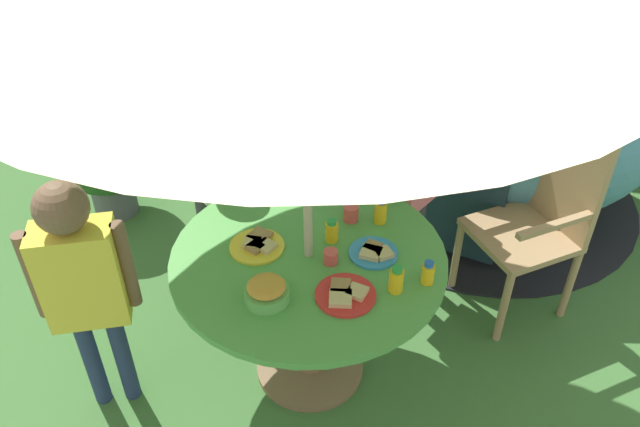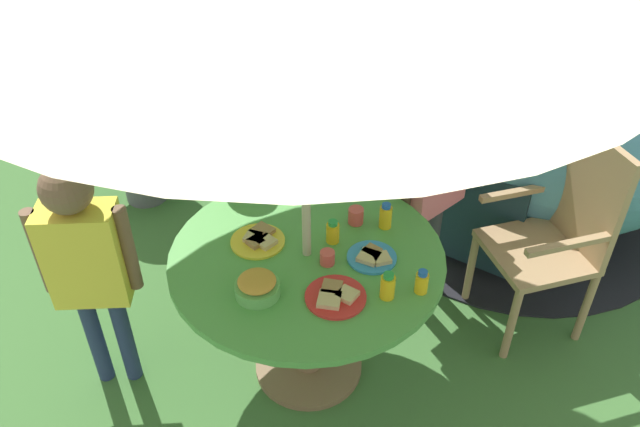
{
  "view_description": "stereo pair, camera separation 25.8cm",
  "coord_description": "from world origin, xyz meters",
  "views": [
    {
      "loc": [
        0.56,
        -1.91,
        2.47
      ],
      "look_at": [
        0.03,
        0.06,
        0.9
      ],
      "focal_mm": 35.76,
      "sensor_mm": 36.0,
      "label": 1
    },
    {
      "loc": [
        0.8,
        -1.83,
        2.47
      ],
      "look_at": [
        0.03,
        0.06,
        0.9
      ],
      "focal_mm": 35.76,
      "sensor_mm": 36.0,
      "label": 2
    }
  ],
  "objects": [
    {
      "name": "child_in_yellow_shirt",
      "position": [
        -0.82,
        -0.38,
        0.76
      ],
      "size": [
        0.38,
        0.29,
        1.2
      ],
      "rotation": [
        0.0,
        0.0,
        0.44
      ],
      "color": "navy",
      "rests_on": "ground_plane"
    },
    {
      "name": "potted_plant",
      "position": [
        -1.53,
        0.9,
        0.45
      ],
      "size": [
        0.59,
        0.59,
        0.77
      ],
      "color": "#595960",
      "rests_on": "ground_plane"
    },
    {
      "name": "ground_plane",
      "position": [
        0.0,
        0.0,
        -0.01
      ],
      "size": [
        10.0,
        10.0,
        0.02
      ],
      "primitive_type": "cube",
      "color": "#3D6B33"
    },
    {
      "name": "juice_bottle_center_front",
      "position": [
        0.5,
        -0.04,
        0.78
      ],
      "size": [
        0.05,
        0.05,
        0.1
      ],
      "color": "yellow",
      "rests_on": "garden_table"
    },
    {
      "name": "plate_mid_left",
      "position": [
        0.26,
        0.07,
        0.74
      ],
      "size": [
        0.21,
        0.21,
        0.03
      ],
      "color": "#338CD8",
      "rests_on": "garden_table"
    },
    {
      "name": "plate_near_left",
      "position": [
        0.2,
        -0.2,
        0.74
      ],
      "size": [
        0.24,
        0.24,
        0.03
      ],
      "color": "red",
      "rests_on": "garden_table"
    },
    {
      "name": "child_in_pink_shirt",
      "position": [
        0.35,
        0.72,
        0.84
      ],
      "size": [
        0.32,
        0.41,
        1.31
      ],
      "rotation": [
        0.0,
        0.0,
        -2.02
      ],
      "color": "#3F3F47",
      "rests_on": "ground_plane"
    },
    {
      "name": "juice_bottle_far_right",
      "position": [
        0.07,
        0.12,
        0.78
      ],
      "size": [
        0.06,
        0.06,
        0.11
      ],
      "color": "yellow",
      "rests_on": "garden_table"
    },
    {
      "name": "snack_bowl",
      "position": [
        -0.08,
        -0.29,
        0.77
      ],
      "size": [
        0.18,
        0.18,
        0.09
      ],
      "color": "#66B259",
      "rests_on": "garden_table"
    },
    {
      "name": "garden_table",
      "position": [
        0.0,
        0.0,
        0.55
      ],
      "size": [
        1.15,
        1.15,
        0.73
      ],
      "color": "brown",
      "rests_on": "ground_plane"
    },
    {
      "name": "wooden_chair",
      "position": [
        0.97,
        0.77,
        0.58
      ],
      "size": [
        0.63,
        0.63,
        1.05
      ],
      "rotation": [
        0.0,
        0.0,
        -0.9
      ],
      "color": "tan",
      "rests_on": "ground_plane"
    },
    {
      "name": "cup_near",
      "position": [
        0.1,
        -0.02,
        0.76
      ],
      "size": [
        0.06,
        0.06,
        0.06
      ],
      "primitive_type": "cylinder",
      "color": "#E04C47",
      "rests_on": "garden_table"
    },
    {
      "name": "dome_tent",
      "position": [
        0.69,
        1.7,
        0.65
      ],
      "size": [
        2.37,
        2.37,
        1.32
      ],
      "rotation": [
        0.0,
        0.0,
        -0.2
      ],
      "color": "teal",
      "rests_on": "ground_plane"
    },
    {
      "name": "juice_bottle_near_right",
      "position": [
        0.38,
        -0.12,
        0.78
      ],
      "size": [
        0.06,
        0.06,
        0.12
      ],
      "color": "yellow",
      "rests_on": "garden_table"
    },
    {
      "name": "cup_far",
      "position": [
        0.12,
        0.27,
        0.77
      ],
      "size": [
        0.07,
        0.07,
        0.07
      ],
      "primitive_type": "cylinder",
      "color": "#E04C47",
      "rests_on": "garden_table"
    },
    {
      "name": "plate_back_edge",
      "position": [
        -0.22,
        -0.01,
        0.74
      ],
      "size": [
        0.23,
        0.23,
        0.03
      ],
      "color": "yellow",
      "rests_on": "garden_table"
    },
    {
      "name": "juice_bottle_far_left",
      "position": [
        0.25,
        0.29,
        0.79
      ],
      "size": [
        0.06,
        0.06,
        0.12
      ],
      "color": "yellow",
      "rests_on": "garden_table"
    },
    {
      "name": "child_in_white_shirt",
      "position": [
        -0.69,
        0.52,
        0.88
      ],
      "size": [
        0.4,
        0.37,
        1.38
      ],
      "rotation": [
        0.0,
        0.0,
        -0.65
      ],
      "color": "#3F3F47",
      "rests_on": "ground_plane"
    }
  ]
}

